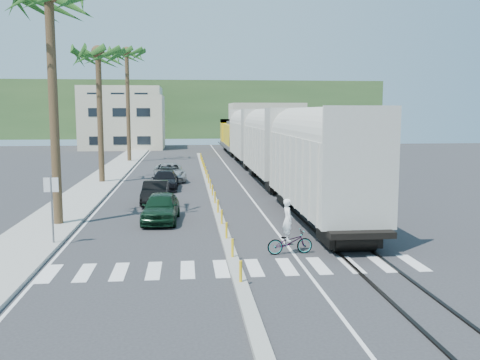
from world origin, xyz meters
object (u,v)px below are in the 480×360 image
car_lead (161,207)px  street_sign (52,200)px  car_second (155,193)px  cyclist (289,236)px

car_lead → street_sign: bearing=-129.9°
car_second → cyclist: (5.92, -12.29, 0.02)m
street_sign → cyclist: size_ratio=1.35×
car_second → cyclist: 13.64m
car_lead → car_second: car_lead is taller
street_sign → car_second: 10.77m
car_second → car_lead: bearing=-82.1°
car_lead → car_second: size_ratio=1.06×
street_sign → car_second: (3.71, 10.03, -1.28)m
street_sign → car_lead: (4.28, 4.61, -1.22)m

